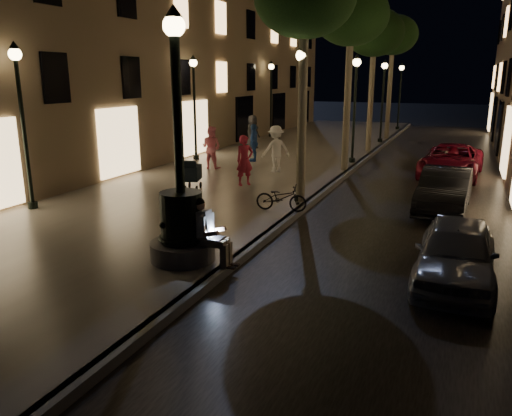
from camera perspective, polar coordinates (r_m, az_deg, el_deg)
The scene contains 27 objects.
ground at distance 22.62m, azimuth 11.09°, elevation 4.23°, with size 120.00×120.00×0.00m, color black.
cobble_lane at distance 22.23m, azimuth 18.68°, elevation 3.56°, with size 6.00×45.00×0.02m, color black.
promenade at distance 23.71m, azimuth 1.57°, elevation 5.22°, with size 8.00×45.00×0.20m, color slate.
curb_strip at distance 22.60m, azimuth 11.10°, elevation 4.48°, with size 0.25×45.00×0.20m, color #59595B.
building_left at distance 29.94m, azimuth -11.53°, elevation 21.16°, with size 8.00×36.00×15.00m, color #7C6C4D.
fountain_lamppost at distance 10.72m, azimuth -8.52°, elevation -0.73°, with size 1.40×1.40×5.21m.
seated_man_laptop at distance 10.50m, azimuth -5.58°, elevation -2.50°, with size 1.05×0.36×1.42m.
tree_second at distance 21.44m, azimuth 10.83°, elevation 20.69°, with size 3.00×3.00×7.40m.
tree_third at distance 27.30m, azimuth 13.39°, elevation 18.83°, with size 3.00×3.00×7.20m.
tree_far at distance 33.22m, azimuth 15.40°, elevation 18.44°, with size 3.00×3.00×7.50m.
lamp_curb_a at distance 15.56m, azimuth 5.15°, elevation 11.75°, with size 0.36×0.36×4.81m.
lamp_curb_b at distance 23.31m, azimuth 11.27°, elevation 12.54°, with size 0.36×0.36×4.81m.
lamp_curb_c at distance 31.18m, azimuth 14.33°, elevation 12.88°, with size 0.36×0.36×4.81m.
lamp_curb_d at distance 39.11m, azimuth 16.16°, elevation 13.07°, with size 0.36×0.36×4.81m.
lamp_left_a at distance 16.03m, azimuth -25.27°, elevation 10.51°, with size 0.36×0.36×4.81m.
lamp_left_b at distance 23.94m, azimuth -7.08°, elevation 12.76°, with size 0.36×0.36×4.81m.
lamp_left_c at distance 33.01m, azimuth 1.73°, elevation 13.41°, with size 0.36×0.36×4.81m.
stroller at distance 17.48m, azimuth -7.27°, elevation 3.99°, with size 0.72×1.19×1.21m.
car_front at distance 10.80m, azimuth 21.89°, elevation -4.74°, with size 1.51×3.76×1.28m, color #95989C.
car_second at distance 16.38m, azimuth 20.75°, elevation 1.89°, with size 1.40×4.01×1.32m, color black.
car_third at distance 22.13m, azimuth 21.41°, elevation 5.01°, with size 2.23×4.83×1.34m, color maroon.
pedestrian_red at distance 18.11m, azimuth -1.30°, elevation 5.46°, with size 0.66×0.44×1.82m, color #A82138.
pedestrian_pink at distance 21.55m, azimuth -5.13°, elevation 6.91°, with size 0.88×0.69×1.81m, color pink.
pedestrian_white at distance 20.68m, azimuth 2.28°, elevation 6.76°, with size 1.23×0.71×1.91m, color white.
pedestrian_blue at distance 23.36m, azimuth -0.25°, elevation 7.49°, with size 1.02×0.42×1.74m, color #2A539C.
pedestrian_dark at distance 27.60m, azimuth -0.40°, elevation 8.71°, with size 0.89×0.58×1.82m, color #343539.
bicycle at distance 14.68m, azimuth 2.91°, elevation 1.20°, with size 0.53×1.52×0.80m, color black.
Camera 1 is at (4.40, -6.82, 4.06)m, focal length 35.00 mm.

